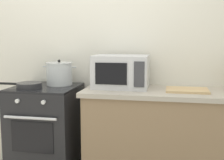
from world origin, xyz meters
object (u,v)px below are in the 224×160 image
at_px(frying_pan, 29,85).
at_px(microwave, 121,72).
at_px(cutting_board, 187,90).
at_px(stock_pot, 59,74).
at_px(stove, 47,133).

height_order(frying_pan, microwave, microwave).
relative_size(frying_pan, microwave, 0.87).
height_order(microwave, cutting_board, microwave).
xyz_separation_m(stock_pot, cutting_board, (1.21, -0.12, -0.10)).
xyz_separation_m(stove, cutting_board, (1.32, 0.00, 0.47)).
distance_m(microwave, cutting_board, 0.61).
bearing_deg(stock_pot, frying_pan, -132.92).
distance_m(stove, microwave, 0.95).
xyz_separation_m(stock_pot, microwave, (0.62, -0.04, 0.04)).
height_order(stock_pot, frying_pan, stock_pot).
height_order(stock_pot, cutting_board, stock_pot).
bearing_deg(microwave, stock_pot, 176.41).
relative_size(microwave, cutting_board, 1.39).
relative_size(stove, microwave, 1.84).
bearing_deg(stove, microwave, 6.26).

